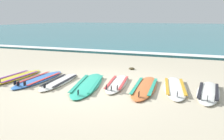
# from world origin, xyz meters

# --- Properties ---
(ground_plane) EXTENTS (80.00, 80.00, 0.00)m
(ground_plane) POSITION_xyz_m (0.00, 0.00, 0.00)
(ground_plane) COLOR #C1B599
(sea) EXTENTS (80.00, 60.00, 0.10)m
(sea) POSITION_xyz_m (0.00, 35.53, 0.05)
(sea) COLOR teal
(sea) RESTS_ON ground
(wave_foam_strip) EXTENTS (80.00, 0.73, 0.11)m
(wave_foam_strip) POSITION_xyz_m (0.00, 5.90, 0.06)
(wave_foam_strip) COLOR white
(wave_foam_strip) RESTS_ON ground
(surfboard_0) EXTENTS (0.55, 2.17, 0.18)m
(surfboard_0) POSITION_xyz_m (-2.59, 0.01, 0.04)
(surfboard_0) COLOR yellow
(surfboard_0) RESTS_ON ground
(surfboard_1) EXTENTS (0.61, 2.24, 0.18)m
(surfboard_1) POSITION_xyz_m (-1.80, 0.06, 0.04)
(surfboard_1) COLOR #3875CC
(surfboard_1) RESTS_ON ground
(surfboard_2) EXTENTS (0.67, 2.03, 0.18)m
(surfboard_2) POSITION_xyz_m (-1.10, 0.04, 0.04)
(surfboard_2) COLOR silver
(surfboard_2) RESTS_ON ground
(surfboard_3) EXTENTS (1.22, 2.64, 0.18)m
(surfboard_3) POSITION_xyz_m (-0.24, 0.05, 0.04)
(surfboard_3) COLOR #2DB793
(surfboard_3) RESTS_ON ground
(surfboard_4) EXTENTS (0.79, 2.01, 0.18)m
(surfboard_4) POSITION_xyz_m (0.46, 0.41, 0.04)
(surfboard_4) COLOR silver
(surfboard_4) RESTS_ON ground
(surfboard_5) EXTENTS (0.78, 2.34, 0.18)m
(surfboard_5) POSITION_xyz_m (1.23, 0.33, 0.04)
(surfboard_5) COLOR orange
(surfboard_5) RESTS_ON ground
(surfboard_6) EXTENTS (0.92, 2.26, 0.18)m
(surfboard_6) POSITION_xyz_m (1.96, 0.58, 0.04)
(surfboard_6) COLOR white
(surfboard_6) RESTS_ON ground
(surfboard_7) EXTENTS (0.58, 2.08, 0.18)m
(surfboard_7) POSITION_xyz_m (2.75, 0.45, 0.04)
(surfboard_7) COLOR silver
(surfboard_7) RESTS_ON ground
(seaweed_clump_near_shoreline) EXTENTS (0.21, 0.17, 0.07)m
(seaweed_clump_near_shoreline) POSITION_xyz_m (0.27, 2.45, 0.04)
(seaweed_clump_near_shoreline) COLOR #4C4228
(seaweed_clump_near_shoreline) RESTS_ON ground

